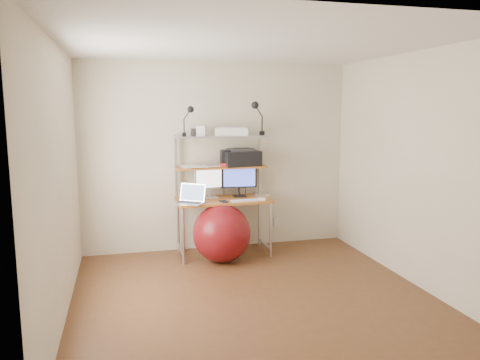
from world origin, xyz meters
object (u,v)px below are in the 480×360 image
object	(u,v)px
laptop	(191,199)
exercise_ball	(222,233)
monitor_black	(239,179)
printer	(241,158)
monitor_silver	(210,179)

from	to	relation	value
laptop	exercise_ball	world-z (taller)	laptop
monitor_black	printer	size ratio (longest dim) A/B	0.92
monitor_silver	monitor_black	world-z (taller)	monitor_black
monitor_silver	exercise_ball	world-z (taller)	monitor_silver
monitor_silver	laptop	xyz separation A→B (m)	(-0.28, -0.27, -0.20)
monitor_black	printer	distance (m)	0.28
monitor_silver	exercise_ball	bearing A→B (deg)	-94.66
laptop	monitor_silver	bearing A→B (deg)	77.80
monitor_black	laptop	size ratio (longest dim) A/B	1.10
monitor_black	monitor_silver	bearing A→B (deg)	-175.98
laptop	exercise_ball	distance (m)	0.57
monitor_black	exercise_ball	world-z (taller)	monitor_black
exercise_ball	monitor_silver	bearing A→B (deg)	100.49
monitor_silver	laptop	distance (m)	0.44
monitor_silver	laptop	world-z (taller)	monitor_silver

